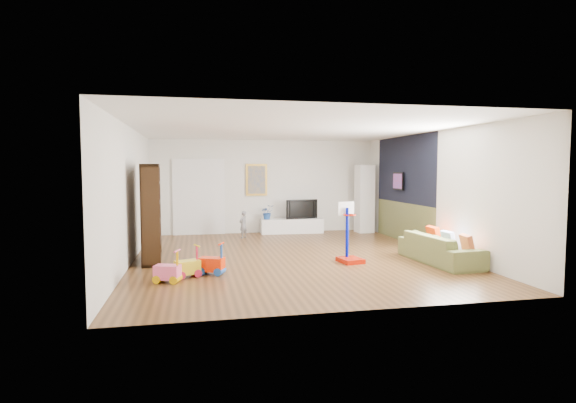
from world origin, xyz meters
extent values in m
cube|color=brown|center=(0.00, 0.00, 0.00)|extent=(6.50, 7.50, 0.00)
cube|color=white|center=(0.00, 0.00, 2.70)|extent=(6.50, 7.50, 0.00)
cube|color=silver|center=(0.00, 3.75, 1.35)|extent=(6.50, 0.00, 2.70)
cube|color=white|center=(0.00, -3.75, 1.35)|extent=(6.50, 0.00, 2.70)
cube|color=silver|center=(-3.25, 0.00, 1.35)|extent=(0.00, 7.50, 2.70)
cube|color=white|center=(3.25, 0.00, 1.35)|extent=(0.00, 7.50, 2.70)
cube|color=black|center=(3.23, 1.40, 1.85)|extent=(0.01, 3.20, 1.70)
cube|color=brown|center=(3.23, 1.40, 0.50)|extent=(0.01, 3.20, 1.00)
cube|color=white|center=(-1.90, 3.71, 1.05)|extent=(1.45, 0.06, 2.10)
cube|color=gold|center=(-0.25, 3.71, 1.55)|extent=(0.62, 0.06, 0.92)
cube|color=#7F3F8C|center=(3.17, 1.60, 1.55)|extent=(0.04, 0.56, 0.46)
cube|color=white|center=(0.74, 3.44, 0.21)|extent=(1.81, 0.51, 0.42)
cube|color=white|center=(2.87, 3.19, 0.99)|extent=(0.48, 0.48, 1.98)
cube|color=black|center=(-2.87, 0.13, 0.98)|extent=(0.43, 1.36, 1.96)
imported|color=olive|center=(2.76, -1.20, 0.29)|extent=(0.89, 2.00, 0.57)
cube|color=#AF1402|center=(1.02, -0.81, 0.61)|extent=(0.50, 0.57, 1.21)
cube|color=yellow|center=(-2.14, -1.41, 0.27)|extent=(0.47, 0.38, 0.54)
cube|color=#F42B03|center=(-1.73, -1.29, 0.28)|extent=(0.49, 0.41, 0.57)
cube|color=#FF5C8B|center=(-2.46, -1.72, 0.27)|extent=(0.46, 0.37, 0.54)
imported|color=slate|center=(-0.74, 2.79, 0.37)|extent=(0.32, 0.32, 0.74)
imported|color=black|center=(1.00, 3.45, 0.70)|extent=(0.98, 0.32, 0.56)
imported|color=#1C4592|center=(0.02, 3.45, 0.63)|extent=(0.42, 0.38, 0.41)
cube|color=#B15129|center=(2.98, -1.77, 0.45)|extent=(0.15, 0.38, 0.37)
cube|color=white|center=(2.94, -1.19, 0.45)|extent=(0.11, 0.36, 0.35)
cube|color=#B92804|center=(2.95, -0.61, 0.45)|extent=(0.11, 0.40, 0.39)
camera|label=1|loc=(-1.99, -9.23, 1.86)|focal=28.00mm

